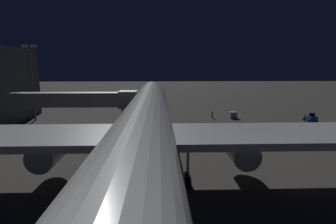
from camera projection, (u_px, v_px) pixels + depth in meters
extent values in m
plane|color=#383533|center=(150.00, 147.00, 38.84)|extent=(320.00, 320.00, 0.00)
cylinder|color=silver|center=(145.00, 125.00, 26.99)|extent=(5.30, 56.88, 5.30)
sphere|color=silver|center=(152.00, 95.00, 54.98)|extent=(5.19, 5.19, 5.19)
cube|color=navy|center=(145.00, 129.00, 27.06)|extent=(5.35, 54.61, 0.50)
cube|color=black|center=(152.00, 91.00, 53.25)|extent=(2.91, 1.40, 0.90)
cube|color=#B7BABF|center=(145.00, 136.00, 26.31)|extent=(59.98, 8.33, 0.70)
cylinder|color=#B7BABF|center=(240.00, 150.00, 27.95)|extent=(2.74, 5.35, 2.74)
cylinder|color=black|center=(233.00, 143.00, 30.58)|extent=(2.32, 0.15, 2.32)
cylinder|color=#B7BABF|center=(50.00, 152.00, 27.29)|extent=(2.74, 5.35, 2.74)
cylinder|color=black|center=(59.00, 144.00, 29.92)|extent=(2.32, 0.15, 2.32)
cylinder|color=#B7BABF|center=(152.00, 113.00, 52.11)|extent=(0.28, 0.28, 2.53)
cylinder|color=black|center=(152.00, 123.00, 52.44)|extent=(0.45, 1.20, 1.20)
cylinder|color=#B7BABF|center=(188.00, 162.00, 25.88)|extent=(0.28, 0.28, 2.53)
cylinder|color=black|center=(187.00, 177.00, 26.85)|extent=(0.45, 1.20, 1.20)
cylinder|color=black|center=(188.00, 183.00, 25.57)|extent=(0.45, 1.20, 1.20)
cylinder|color=#B7BABF|center=(101.00, 163.00, 25.60)|extent=(0.28, 0.28, 2.53)
cylinder|color=black|center=(104.00, 178.00, 26.57)|extent=(0.45, 1.20, 1.20)
cylinder|color=black|center=(101.00, 184.00, 25.29)|extent=(0.45, 1.20, 1.20)
cube|color=#9E9E99|center=(71.00, 100.00, 47.03)|extent=(20.39, 2.60, 2.50)
cube|color=#9E9E99|center=(128.00, 99.00, 47.37)|extent=(3.20, 3.40, 3.00)
cube|color=black|center=(136.00, 99.00, 47.41)|extent=(0.70, 3.20, 2.70)
cylinder|color=#B7BABF|center=(123.00, 119.00, 47.95)|extent=(0.56, 0.56, 4.53)
cylinder|color=black|center=(127.00, 129.00, 48.31)|extent=(0.25, 0.60, 0.60)
cylinder|color=black|center=(120.00, 129.00, 48.27)|extent=(0.25, 0.60, 0.60)
cylinder|color=#59595E|center=(32.00, 85.00, 56.26)|extent=(0.40, 0.40, 15.45)
cube|color=#F9EFC6|center=(33.00, 46.00, 54.90)|extent=(1.10, 0.50, 0.60)
cube|color=#F9EFC6|center=(25.00, 46.00, 54.84)|extent=(1.10, 0.50, 0.60)
cube|color=#234C9E|center=(311.00, 118.00, 56.00)|extent=(1.50, 2.71, 0.90)
cube|color=black|center=(312.00, 115.00, 55.46)|extent=(1.20, 0.20, 0.70)
cylinder|color=black|center=(312.00, 119.00, 57.04)|extent=(0.24, 0.70, 0.70)
cylinder|color=black|center=(304.00, 119.00, 56.99)|extent=(0.24, 0.70, 0.70)
cylinder|color=black|center=(317.00, 121.00, 55.17)|extent=(0.24, 0.70, 0.70)
cylinder|color=black|center=(309.00, 121.00, 55.12)|extent=(0.24, 0.70, 0.70)
cube|color=#B7BABF|center=(233.00, 115.00, 59.92)|extent=(1.55, 1.57, 1.41)
cylinder|color=black|center=(212.00, 116.00, 60.09)|extent=(0.28, 0.28, 0.82)
cylinder|color=yellow|center=(212.00, 113.00, 59.97)|extent=(0.40, 0.40, 0.57)
sphere|color=tan|center=(212.00, 111.00, 59.90)|extent=(0.24, 0.24, 0.24)
sphere|color=orange|center=(212.00, 111.00, 59.89)|extent=(0.23, 0.23, 0.23)
cone|color=orange|center=(163.00, 119.00, 57.98)|extent=(0.36, 0.36, 0.55)
cone|color=orange|center=(143.00, 119.00, 57.83)|extent=(0.36, 0.36, 0.55)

